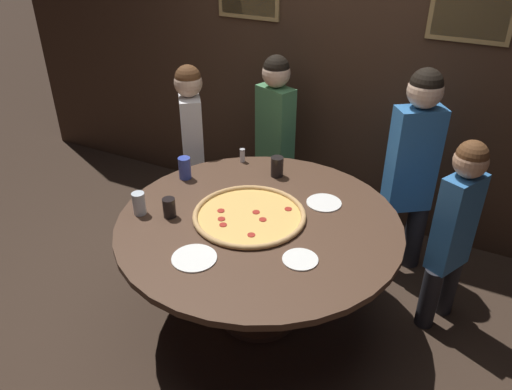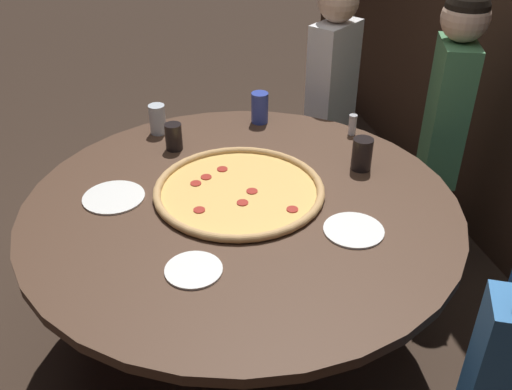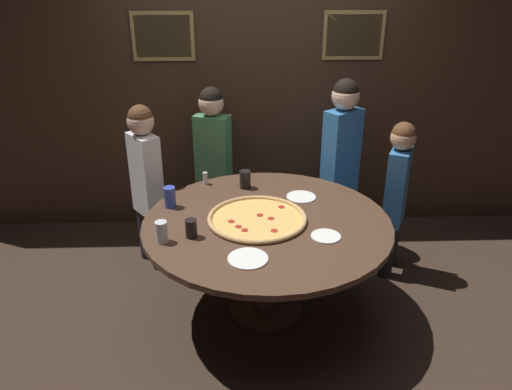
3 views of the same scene
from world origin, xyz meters
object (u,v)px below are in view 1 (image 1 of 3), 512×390
Objects in this scene: diner_far_right at (455,226)px; diner_side_right at (275,133)px; white_plate_right_side at (324,203)px; white_plate_far_back at (194,258)px; drink_cup_beside_pizza at (169,208)px; drink_cup_near_left at (185,168)px; diner_side_left at (412,164)px; white_plate_beside_cup at (300,259)px; condiment_shaker at (242,155)px; giant_pizza at (249,215)px; diner_centre_back at (192,142)px; drink_cup_far_right at (139,203)px; drink_cup_near_right at (277,167)px; dining_table at (259,237)px.

diner_side_right reaches higher than diner_far_right.
white_plate_far_back is at bearing -116.38° from white_plate_right_side.
diner_far_right is (1.51, 0.70, -0.09)m from drink_cup_beside_pizza.
diner_side_left is at bearing 27.38° from drink_cup_near_left.
drink_cup_beside_pizza is at bearing 177.96° from white_plate_beside_cup.
condiment_shaker is 0.07× the size of diner_side_right.
drink_cup_near_left is at bearing 155.80° from white_plate_beside_cup.
drink_cup_near_left is (-0.61, 0.23, 0.06)m from giant_pizza.
diner_far_right is at bearing -132.31° from diner_centre_back.
giant_pizza is 1.09m from diner_centre_back.
drink_cup_beside_pizza is 0.09× the size of diner_side_right.
diner_far_right is at bearing 24.12° from drink_cup_far_right.
drink_cup_beside_pizza is at bearing 8.41° from diner_side_left.
diner_centre_back is (-0.78, 1.16, 0.03)m from white_plate_far_back.
white_plate_far_back is 0.92m from white_plate_right_side.
condiment_shaker is at bearing 133.41° from white_plate_beside_cup.
diner_side_left reaches higher than diner_side_right.
dining_table is at bearing -75.74° from drink_cup_near_right.
condiment_shaker reaches higher than white_plate_beside_cup.
giant_pizza reaches higher than white_plate_right_side.
diner_side_right is (0.08, 1.27, -0.01)m from drink_cup_beside_pizza.
drink_cup_near_right reaches higher than white_plate_beside_cup.
white_plate_far_back is at bearing -98.52° from giant_pizza.
drink_cup_far_right is 0.90m from condiment_shaker.
drink_cup_far_right is 0.18m from drink_cup_beside_pizza.
condiment_shaker reaches higher than dining_table.
drink_cup_near_right is 0.73× the size of white_plate_beside_cup.
drink_cup_near_left is at bearing 160.96° from dining_table.
dining_table is at bearing 18.27° from diner_side_left.
drink_cup_far_right is 1.86m from diner_far_right.
diner_far_right reaches higher than dining_table.
drink_cup_near_right is at bearing -14.42° from condiment_shaker.
white_plate_beside_cup is at bearing 26.04° from white_plate_far_back.
drink_cup_near_right is 0.10× the size of diner_side_right.
white_plate_far_back is at bearing 24.19° from diner_side_left.
drink_cup_near_left is at bearing -120.08° from condiment_shaker.
drink_cup_near_right reaches higher than white_plate_far_back.
drink_cup_near_left is at bearing -8.48° from diner_side_left.
white_plate_right_side is at bearing 36.06° from drink_cup_beside_pizza.
condiment_shaker is 0.45m from diner_side_right.
dining_table is 0.56m from drink_cup_beside_pizza.
drink_cup_far_right is 0.98m from diner_centre_back.
diner_far_right is (1.17, -0.04, -0.09)m from drink_cup_near_right.
diner_side_right is (0.04, 0.45, 0.00)m from condiment_shaker.
diner_side_left reaches higher than diner_centre_back.
diner_side_left is (1.12, 0.31, 0.06)m from condiment_shaker.
condiment_shaker reaches higher than giant_pizza.
diner_side_left is (1.34, 0.69, 0.03)m from drink_cup_near_left.
drink_cup_beside_pizza is at bearing -153.86° from giant_pizza.
diner_side_left is (-0.36, 0.43, 0.13)m from diner_far_right.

